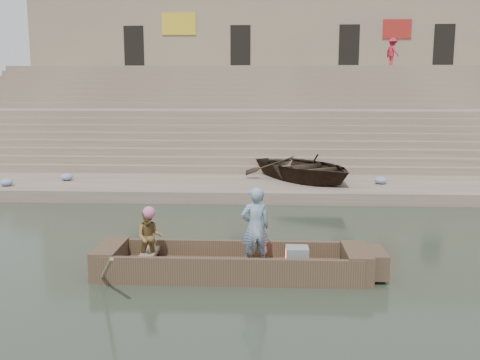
# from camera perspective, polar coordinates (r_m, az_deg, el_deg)

# --- Properties ---
(ground) EXTENTS (120.00, 120.00, 0.00)m
(ground) POSITION_cam_1_polar(r_m,az_deg,el_deg) (11.82, 4.20, -9.01)
(ground) COLOR #2A3427
(ground) RESTS_ON ground
(lower_landing) EXTENTS (32.00, 4.00, 0.40)m
(lower_landing) POSITION_cam_1_polar(r_m,az_deg,el_deg) (19.52, 3.66, -0.88)
(lower_landing) COLOR gray
(lower_landing) RESTS_ON ground
(mid_landing) EXTENTS (32.00, 3.00, 2.80)m
(mid_landing) POSITION_cam_1_polar(r_m,az_deg,el_deg) (26.79, 3.46, 4.60)
(mid_landing) COLOR gray
(mid_landing) RESTS_ON ground
(upper_landing) EXTENTS (32.00, 3.00, 5.20)m
(upper_landing) POSITION_cam_1_polar(r_m,az_deg,el_deg) (33.71, 3.35, 7.70)
(upper_landing) COLOR gray
(upper_landing) RESTS_ON ground
(ghat_steps) EXTENTS (32.00, 11.00, 5.20)m
(ghat_steps) POSITION_cam_1_polar(r_m,az_deg,el_deg) (28.45, 3.43, 5.71)
(ghat_steps) COLOR gray
(ghat_steps) RESTS_ON ground
(building_wall) EXTENTS (32.00, 5.07, 11.20)m
(building_wall) POSITION_cam_1_polar(r_m,az_deg,el_deg) (37.73, 3.35, 12.48)
(building_wall) COLOR gray
(building_wall) RESTS_ON ground
(main_rowboat) EXTENTS (5.00, 1.30, 0.22)m
(main_rowboat) POSITION_cam_1_polar(r_m,az_deg,el_deg) (11.07, -0.90, -9.69)
(main_rowboat) COLOR brown
(main_rowboat) RESTS_ON ground
(rowboat_trim) EXTENTS (6.04, 2.63, 1.82)m
(rowboat_trim) POSITION_cam_1_polar(r_m,az_deg,el_deg) (10.99, 0.20, -8.75)
(rowboat_trim) COLOR brown
(rowboat_trim) RESTS_ON ground
(standing_man) EXTENTS (0.69, 0.56, 1.66)m
(standing_man) POSITION_cam_1_polar(r_m,az_deg,el_deg) (10.68, 1.66, -5.15)
(standing_man) COLOR navy
(standing_man) RESTS_ON main_rowboat
(rowing_man) EXTENTS (0.62, 0.52, 1.15)m
(rowing_man) POSITION_cam_1_polar(r_m,az_deg,el_deg) (11.08, -9.75, -6.09)
(rowing_man) COLOR #287928
(rowing_man) RESTS_ON main_rowboat
(television) EXTENTS (0.46, 0.42, 0.40)m
(television) POSITION_cam_1_polar(r_m,az_deg,el_deg) (10.97, 6.12, -8.22)
(television) COLOR gray
(television) RESTS_ON main_rowboat
(beached_rowboat) EXTENTS (5.46, 5.79, 0.98)m
(beached_rowboat) POSITION_cam_1_polar(r_m,az_deg,el_deg) (20.05, 6.98, 1.34)
(beached_rowboat) COLOR #2D2116
(beached_rowboat) RESTS_ON lower_landing
(pedestrian) EXTENTS (1.01, 1.25, 1.69)m
(pedestrian) POSITION_cam_1_polar(r_m,az_deg,el_deg) (34.30, 16.15, 13.13)
(pedestrian) COLOR #B41E31
(pedestrian) RESTS_ON upper_landing
(cloth_bundles) EXTENTS (18.71, 2.02, 0.26)m
(cloth_bundles) POSITION_cam_1_polar(r_m,az_deg,el_deg) (19.17, 5.97, -0.10)
(cloth_bundles) COLOR #3F5999
(cloth_bundles) RESTS_ON lower_landing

